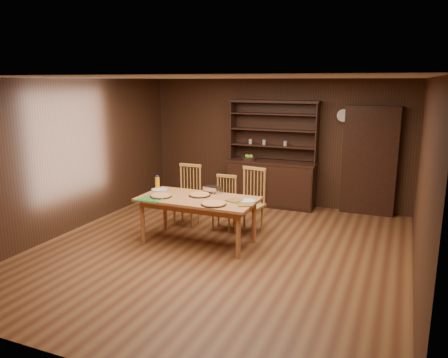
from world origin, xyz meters
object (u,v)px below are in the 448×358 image
at_px(china_hutch, 272,177).
at_px(chair_right, 251,198).
at_px(juice_bottle, 157,183).
at_px(dining_table, 198,203).
at_px(chair_left, 188,192).
at_px(chair_center, 225,201).

xyz_separation_m(china_hutch, chair_right, (0.14, -1.69, -0.00)).
bearing_deg(china_hutch, juice_bottle, -120.68).
relative_size(china_hutch, dining_table, 1.17).
relative_size(chair_right, juice_bottle, 4.89).
distance_m(chair_left, chair_center, 0.73).
bearing_deg(chair_center, dining_table, -100.60).
relative_size(dining_table, chair_center, 1.97).
distance_m(china_hutch, dining_table, 2.60).
relative_size(dining_table, chair_left, 1.72).
bearing_deg(juice_bottle, chair_left, 62.34).
bearing_deg(juice_bottle, dining_table, -17.22).
height_order(dining_table, juice_bottle, juice_bottle).
relative_size(chair_left, chair_center, 1.15).
distance_m(china_hutch, chair_center, 1.76).
xyz_separation_m(china_hutch, juice_bottle, (-1.35, -2.28, 0.26)).
height_order(china_hutch, chair_right, china_hutch).
bearing_deg(juice_bottle, chair_right, 21.68).
height_order(chair_center, chair_right, chair_right).
bearing_deg(china_hutch, dining_table, -99.82).
xyz_separation_m(dining_table, chair_right, (0.59, 0.88, -0.08)).
xyz_separation_m(china_hutch, chair_center, (-0.34, -1.72, -0.10)).
xyz_separation_m(dining_table, chair_left, (-0.61, 0.85, -0.09)).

